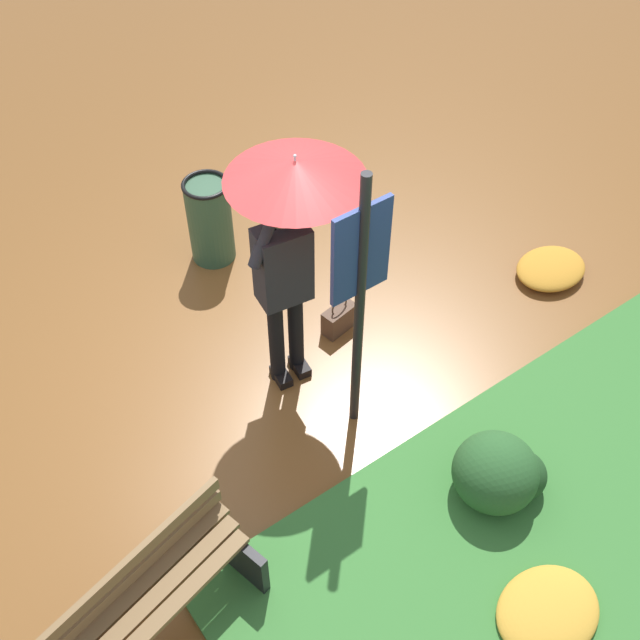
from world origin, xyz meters
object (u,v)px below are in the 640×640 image
park_bench (148,602)px  trash_bin (210,220)px  info_sign_post (360,282)px  handbag (339,319)px  person_with_umbrella (290,219)px

park_bench → trash_bin: size_ratio=1.71×
info_sign_post → trash_bin: (0.05, 2.21, -1.03)m
info_sign_post → handbag: info_sign_post is taller
park_bench → trash_bin: (2.05, 2.81, 0.02)m
handbag → park_bench: park_bench is taller
park_bench → trash_bin: bearing=53.9°
trash_bin → info_sign_post: bearing=-91.4°
handbag → park_bench: size_ratio=0.26×
park_bench → trash_bin: 3.48m
handbag → trash_bin: 1.50m
info_sign_post → park_bench: size_ratio=1.61×
person_with_umbrella → trash_bin: size_ratio=2.45×
person_with_umbrella → handbag: 1.53m
person_with_umbrella → trash_bin: bearing=84.9°
info_sign_post → park_bench: info_sign_post is taller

